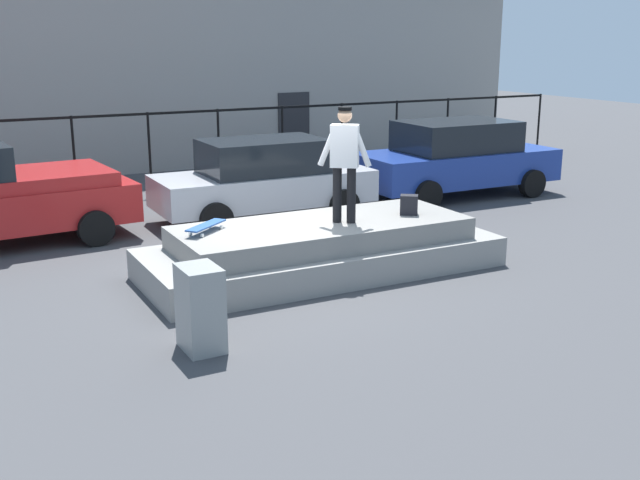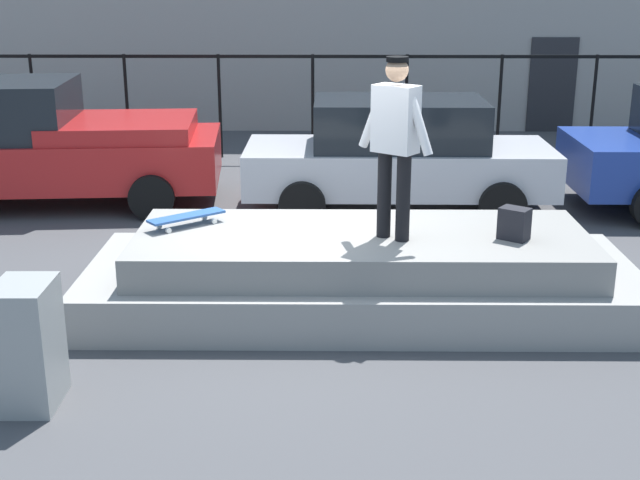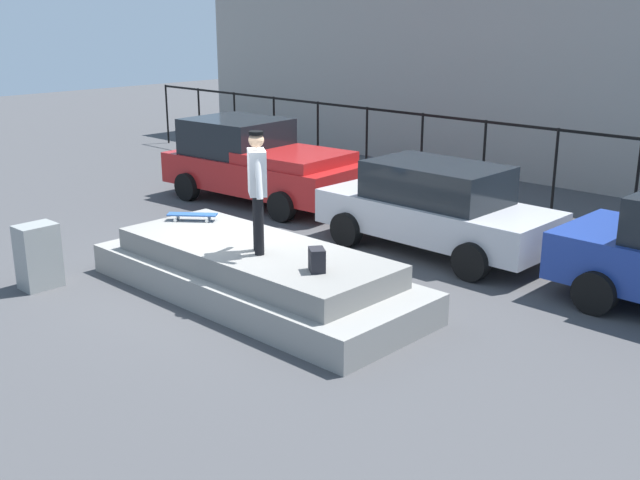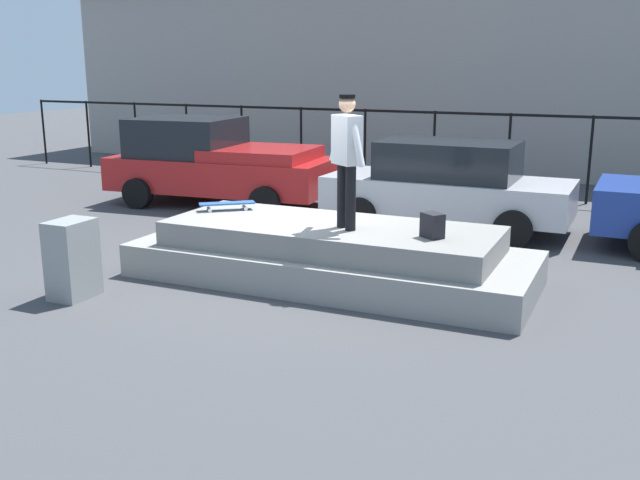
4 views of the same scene
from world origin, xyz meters
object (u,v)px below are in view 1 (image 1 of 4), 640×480
at_px(backpack, 409,205).
at_px(car_silver_sedan_mid, 264,178).
at_px(skateboard, 206,226).
at_px(utility_box, 200,309).
at_px(car_blue_sedan_far, 456,158).
at_px(skateboarder, 345,157).

distance_m(backpack, car_silver_sedan_mid, 4.04).
distance_m(skateboard, utility_box, 2.53).
bearing_deg(car_blue_sedan_far, car_silver_sedan_mid, -178.61).
bearing_deg(backpack, skateboarder, -144.52).
bearing_deg(car_silver_sedan_mid, utility_box, -120.13).
bearing_deg(utility_box, car_blue_sedan_far, 35.16).
bearing_deg(utility_box, skateboarder, 31.76).
bearing_deg(backpack, car_silver_sedan_mid, 138.22).
relative_size(backpack, car_blue_sedan_far, 0.07).
xyz_separation_m(car_silver_sedan_mid, car_blue_sedan_far, (4.88, 0.12, 0.05)).
distance_m(skateboarder, backpack, 1.48).
distance_m(backpack, car_blue_sedan_far, 5.74).
height_order(backpack, car_blue_sedan_far, car_blue_sedan_far).
xyz_separation_m(skateboarder, backpack, (1.20, -0.02, -0.87)).
height_order(skateboard, car_blue_sedan_far, car_blue_sedan_far).
distance_m(backpack, utility_box, 4.67).
distance_m(car_blue_sedan_far, utility_box, 10.22).
height_order(skateboard, backpack, backpack).
bearing_deg(skateboard, car_blue_sedan_far, 26.37).
relative_size(skateboard, car_blue_sedan_far, 0.16).
relative_size(skateboarder, car_silver_sedan_mid, 0.41).
relative_size(skateboard, backpack, 2.42).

